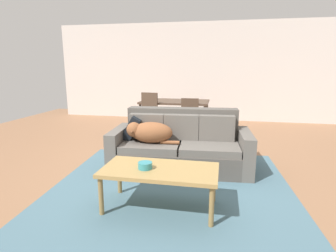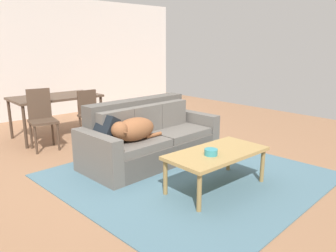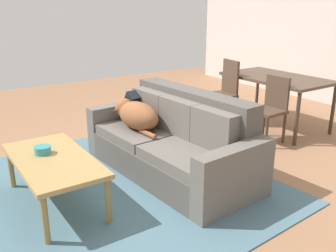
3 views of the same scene
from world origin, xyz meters
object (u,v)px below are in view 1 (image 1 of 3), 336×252
Objects in this scene: throw_pillow_by_left_arm at (133,127)px; coffee_table at (160,173)px; dining_table at (175,104)px; dining_chair_near_left at (148,114)px; bowl_on_coffee_table at (145,166)px; dining_chair_near_right at (189,117)px; dog_on_left_cushion at (149,132)px; couch at (181,146)px.

throw_pillow_by_left_arm reaches higher than coffee_table.
dining_chair_near_left is (-0.48, -0.57, -0.15)m from dining_table.
dining_chair_near_left is at bearing -130.25° from dining_table.
throw_pillow_by_left_arm reaches higher than bowl_on_coffee_table.
dining_chair_near_left is 1.12× the size of dining_chair_near_right.
dining_chair_near_left reaches higher than dining_table.
dining_chair_near_right is at bearing 88.00° from bowl_on_coffee_table.
dining_table is (0.28, 2.13, 0.09)m from throw_pillow_by_left_arm.
dog_on_left_cushion is 0.52× the size of dining_table.
dog_on_left_cushion is 1.16m from coffee_table.
dining_chair_near_right reaches higher than throw_pillow_by_left_arm.
dining_chair_near_right is at bearing 90.93° from coffee_table.
dining_chair_near_right reaches higher than coffee_table.
throw_pillow_by_left_arm is at bearing 119.43° from coffee_table.
throw_pillow_by_left_arm is at bearing -97.58° from dining_table.
throw_pillow_by_left_arm is at bearing -75.06° from dining_chair_near_left.
bowl_on_coffee_table is at bearing -67.22° from dining_chair_near_left.
couch is 1.39× the size of dining_table.
dog_on_left_cushion is 0.90× the size of dining_chair_near_right.
coffee_table is at bearing -90.44° from dining_chair_near_right.
dining_chair_near_right is (-0.07, 1.58, 0.15)m from couch.
dining_chair_near_left is at bearing 97.09° from throw_pillow_by_left_arm.
dining_chair_near_left reaches higher than throw_pillow_by_left_arm.
dining_chair_near_right reaches higher than dog_on_left_cushion.
dog_on_left_cushion is (-0.43, -0.21, 0.25)m from couch.
couch is 1.29m from coffee_table.
dining_chair_near_left reaches higher than couch.
dining_table reaches higher than dog_on_left_cushion.
throw_pillow_by_left_arm reaches higher than dog_on_left_cushion.
couch reaches higher than coffee_table.
bowl_on_coffee_table is 2.91m from dining_chair_near_right.
dining_chair_near_right is (0.36, 1.79, -0.10)m from dog_on_left_cushion.
dining_table is at bearing 94.83° from bowl_on_coffee_table.
dog_on_left_cushion is 2.35m from dining_table.
dog_on_left_cushion is at bearing 103.06° from bowl_on_coffee_table.
throw_pillow_by_left_arm is at bearing -114.50° from dining_chair_near_right.
couch is 14.07× the size of bowl_on_coffee_table.
dog_on_left_cushion is at bearing -33.22° from throw_pillow_by_left_arm.
couch reaches higher than dog_on_left_cushion.
dining_chair_near_left is (-0.51, 1.78, -0.04)m from dog_on_left_cushion.
bowl_on_coffee_table is (-0.17, -1.33, 0.16)m from couch.
dog_on_left_cushion is 1.83m from dining_chair_near_right.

